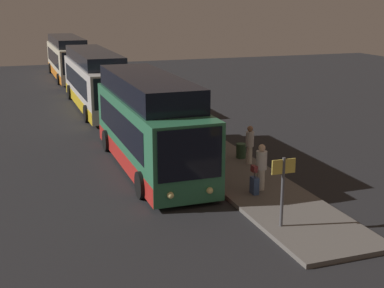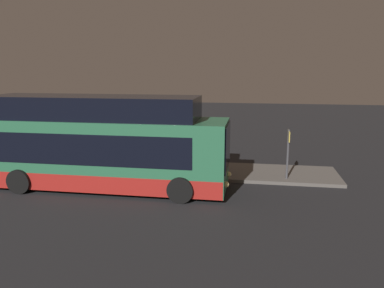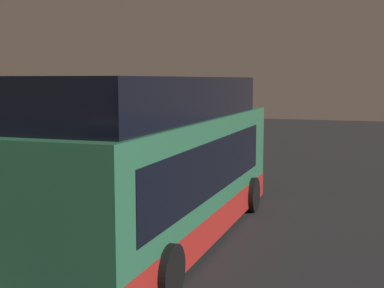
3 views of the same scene
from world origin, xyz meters
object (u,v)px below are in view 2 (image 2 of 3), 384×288
at_px(suitcase, 224,166).
at_px(sign_post, 288,147).
at_px(passenger_boarding, 218,151).
at_px(trash_bin, 144,156).
at_px(bus_lead, 102,148).
at_px(passenger_waiting, 160,145).

height_order(suitcase, sign_post, sign_post).
distance_m(passenger_boarding, suitcase, 0.81).
bearing_deg(passenger_boarding, suitcase, 126.22).
distance_m(passenger_boarding, trash_bin, 4.16).
bearing_deg(sign_post, bus_lead, -164.79).
distance_m(passenger_waiting, trash_bin, 1.07).
distance_m(sign_post, trash_bin, 7.51).
xyz_separation_m(sign_post, trash_bin, (-7.17, 1.90, -1.11)).
xyz_separation_m(passenger_boarding, trash_bin, (-3.98, 1.03, -0.60)).
height_order(bus_lead, passenger_waiting, bus_lead).
xyz_separation_m(bus_lead, passenger_boarding, (4.56, 2.98, -0.66)).
height_order(passenger_waiting, sign_post, sign_post).
relative_size(passenger_waiting, trash_bin, 2.55).
bearing_deg(bus_lead, suitcase, 27.74).
height_order(passenger_waiting, trash_bin, passenger_waiting).
height_order(bus_lead, sign_post, bus_lead).
distance_m(bus_lead, passenger_waiting, 4.31).
height_order(bus_lead, suitcase, bus_lead).
xyz_separation_m(passenger_boarding, sign_post, (3.19, -0.87, 0.50)).
xyz_separation_m(suitcase, trash_bin, (-4.32, 1.44, 0.01)).
relative_size(passenger_boarding, suitcase, 2.00).
bearing_deg(passenger_boarding, bus_lead, 29.94).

